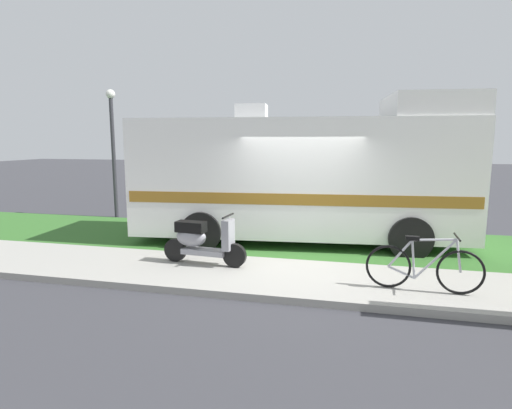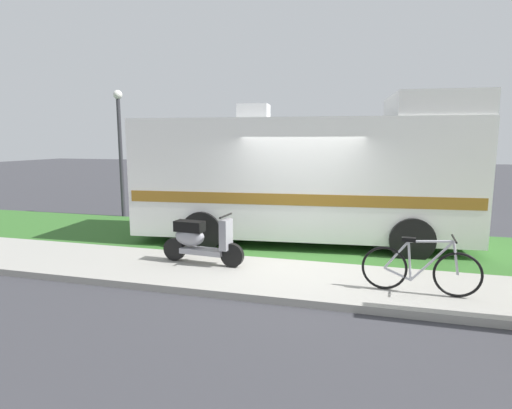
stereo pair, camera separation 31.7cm
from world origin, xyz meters
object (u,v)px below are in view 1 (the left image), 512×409
(motorhome_rv, at_px, (304,175))
(scooter, at_px, (201,240))
(pickup_truck_near, at_px, (339,185))
(pickup_truck_far, at_px, (223,175))
(street_lamp_post, at_px, (113,140))
(bicycle, at_px, (424,267))

(motorhome_rv, xyz_separation_m, scooter, (-1.61, -2.58, -1.04))
(pickup_truck_near, xyz_separation_m, pickup_truck_far, (-5.18, 3.41, -0.01))
(motorhome_rv, relative_size, street_lamp_post, 1.93)
(motorhome_rv, relative_size, pickup_truck_far, 1.49)
(motorhome_rv, height_order, street_lamp_post, street_lamp_post)
(scooter, relative_size, bicycle, 0.96)
(pickup_truck_near, height_order, street_lamp_post, street_lamp_post)
(motorhome_rv, distance_m, pickup_truck_near, 4.59)
(pickup_truck_near, xyz_separation_m, street_lamp_post, (-6.85, -2.57, 1.49))
(bicycle, bearing_deg, street_lamp_post, 149.00)
(bicycle, relative_size, pickup_truck_near, 0.31)
(pickup_truck_far, bearing_deg, street_lamp_post, -105.59)
(motorhome_rv, distance_m, street_lamp_post, 6.52)
(pickup_truck_near, bearing_deg, pickup_truck_far, 146.66)
(scooter, xyz_separation_m, street_lamp_post, (-4.57, 4.49, 1.85))
(pickup_truck_near, relative_size, street_lamp_post, 1.41)
(motorhome_rv, bearing_deg, pickup_truck_near, 81.56)
(scooter, relative_size, pickup_truck_near, 0.30)
(pickup_truck_far, height_order, street_lamp_post, street_lamp_post)
(motorhome_rv, xyz_separation_m, street_lamp_post, (-6.18, 1.92, 0.82))
(pickup_truck_far, relative_size, street_lamp_post, 1.30)
(bicycle, bearing_deg, pickup_truck_near, 101.56)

